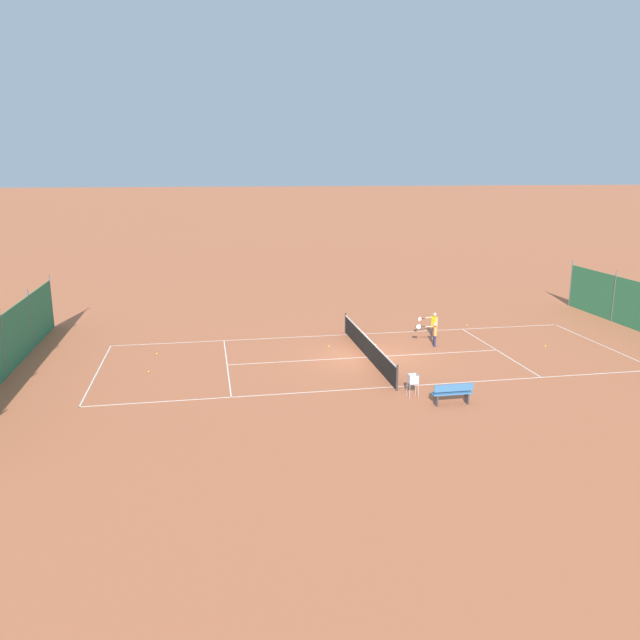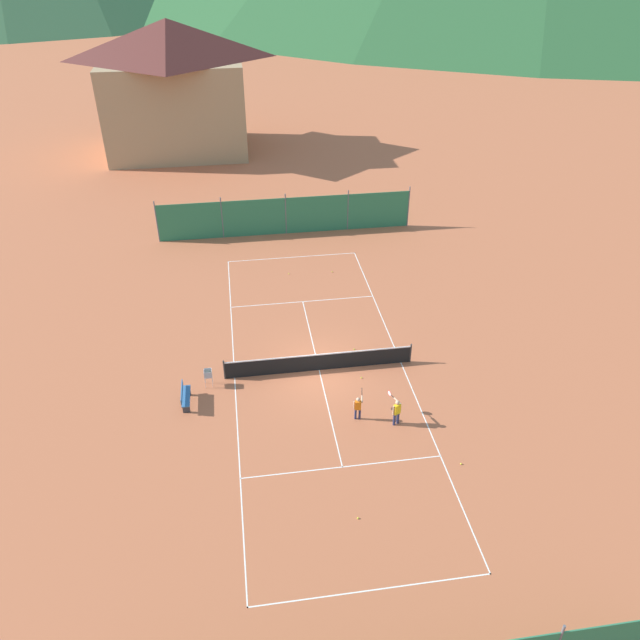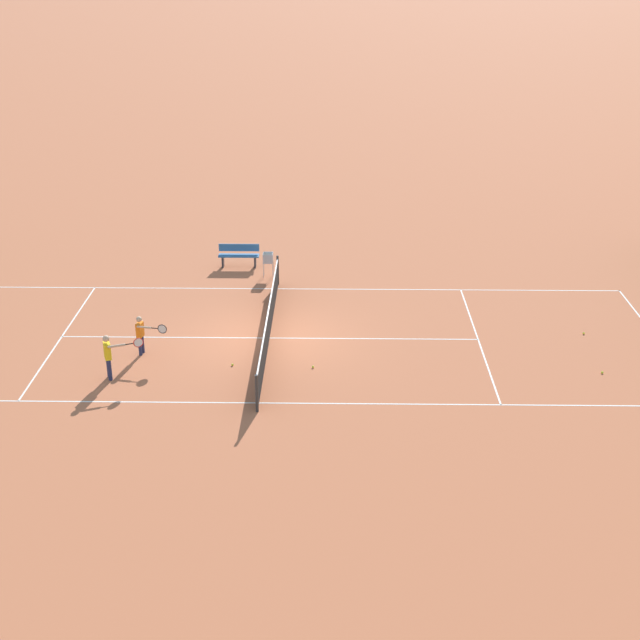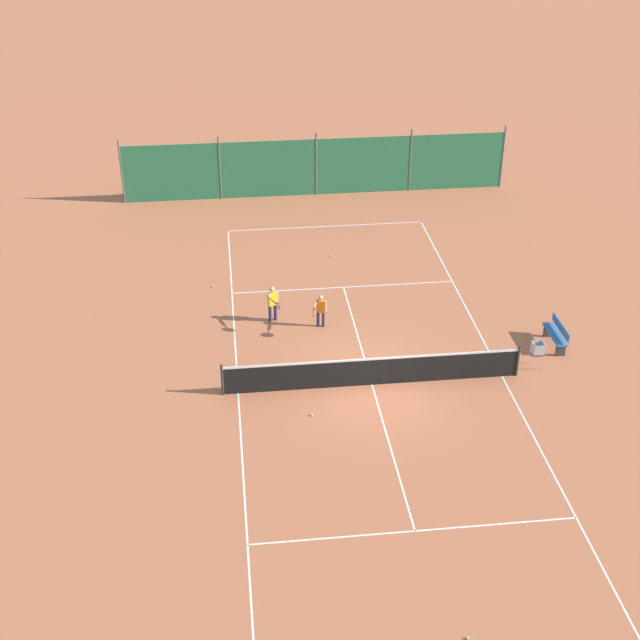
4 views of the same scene
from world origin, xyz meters
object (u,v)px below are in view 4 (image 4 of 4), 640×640
Objects in this scene: tennis_ball_service_box at (307,371)px; courtside_bench at (556,334)px; tennis_ball_near_corner at (213,286)px; player_near_service at (320,309)px; player_far_baseline at (273,302)px; tennis_ball_by_net_left at (332,256)px; ball_hopper at (537,349)px; tennis_ball_alley_right at (468,638)px; tennis_net at (372,371)px; tennis_ball_far_corner at (312,415)px.

courtside_bench reaches higher than tennis_ball_service_box.
tennis_ball_near_corner is at bearing -25.99° from courtside_bench.
courtside_bench is (-7.52, 2.09, -0.25)m from player_near_service.
tennis_ball_by_net_left is at bearing -118.82° from player_far_baseline.
tennis_ball_near_corner is at bearing -33.14° from ball_hopper.
courtside_bench reaches higher than tennis_ball_alley_right.
player_near_service is at bearing -105.06° from tennis_ball_service_box.
tennis_ball_alley_right is (-0.56, 18.73, 0.00)m from tennis_ball_by_net_left.
player_near_service reaches higher than ball_hopper.
player_far_baseline is 3.47m from tennis_ball_service_box.
tennis_ball_alley_right is (-0.45, 9.73, -0.47)m from tennis_net.
tennis_net is at bearing 123.03° from player_far_baseline.
tennis_net is 139.09× the size of tennis_ball_alley_right.
player_far_baseline is 9.48m from courtside_bench.
player_far_baseline reaches higher than tennis_ball_by_net_left.
tennis_net reaches higher than tennis_ball_alley_right.
tennis_ball_service_box is (1.91, -0.93, -0.47)m from tennis_net.
ball_hopper reaches higher than tennis_ball_service_box.
tennis_ball_service_box is at bearing 115.39° from tennis_ball_near_corner.
tennis_net is 7.68× the size of player_near_service.
tennis_net is 9.01m from tennis_ball_by_net_left.
player_near_service reaches higher than tennis_ball_by_net_left.
tennis_ball_by_net_left and tennis_ball_near_corner have the same top height.
tennis_ball_far_corner is (2.01, 1.39, -0.47)m from tennis_net.
tennis_net is at bearing 4.28° from ball_hopper.
tennis_net reaches higher than tennis_ball_near_corner.
player_near_service reaches higher than courtside_bench.
courtside_bench is at bearing -175.70° from tennis_ball_service_box.
player_far_baseline is 1.67m from player_near_service.
tennis_ball_by_net_left is (-1.07, -5.35, -0.67)m from player_near_service.
courtside_bench is (-9.09, 2.67, -0.31)m from player_far_baseline.
tennis_net is at bearing 107.95° from player_near_service.
tennis_ball_near_corner is 1.00× the size of tennis_ball_service_box.
courtside_bench reaches higher than tennis_ball_far_corner.
tennis_ball_far_corner is 8.87m from courtside_bench.
tennis_ball_alley_right is at bearing 92.62° from tennis_net.
player_near_service is 0.80× the size of courtside_bench.
player_near_service is 1.34× the size of ball_hopper.
tennis_ball_by_net_left is (-2.63, -4.78, -0.73)m from player_far_baseline.
player_far_baseline reaches higher than ball_hopper.
player_near_service is 13.49m from tennis_ball_alley_right.
tennis_ball_far_corner is at bearing -73.58° from tennis_ball_alley_right.
tennis_ball_service_box is 7.25m from ball_hopper.
tennis_net is 139.09× the size of tennis_ball_near_corner.
tennis_ball_by_net_left is 18.73m from tennis_ball_alley_right.
tennis_ball_service_box is at bearing -25.91° from tennis_net.
player_far_baseline reaches higher than tennis_ball_near_corner.
tennis_ball_service_box is at bearing -4.23° from ball_hopper.
tennis_ball_far_corner is (0.10, 2.32, 0.00)m from tennis_ball_service_box.
ball_hopper is 1.57m from courtside_bench.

